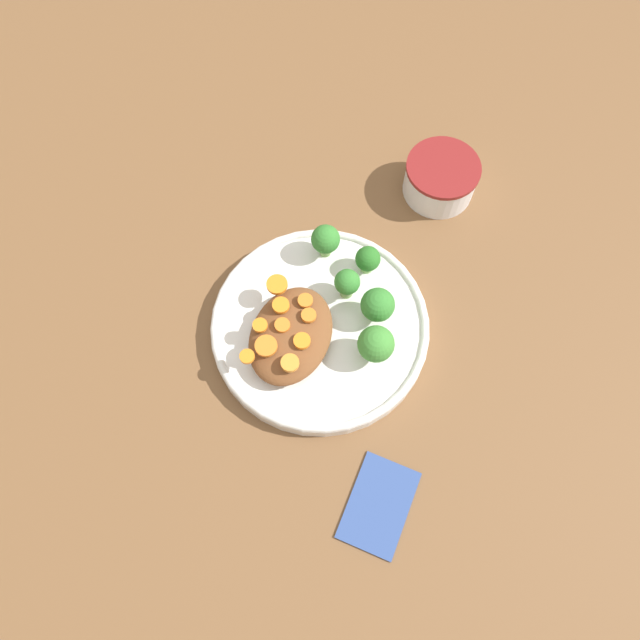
% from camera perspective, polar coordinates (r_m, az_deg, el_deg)
% --- Properties ---
extents(ground_plane, '(4.00, 4.00, 0.00)m').
position_cam_1_polar(ground_plane, '(0.82, 0.00, -0.99)').
color(ground_plane, brown).
extents(plate, '(0.28, 0.28, 0.03)m').
position_cam_1_polar(plate, '(0.80, 0.00, -0.61)').
color(plate, silver).
rests_on(plate, ground_plane).
extents(dip_bowl, '(0.10, 0.10, 0.06)m').
position_cam_1_polar(dip_bowl, '(0.91, 11.00, 12.71)').
color(dip_bowl, silver).
rests_on(dip_bowl, ground_plane).
extents(stew_mound, '(0.14, 0.10, 0.04)m').
position_cam_1_polar(stew_mound, '(0.77, -2.69, -1.41)').
color(stew_mound, brown).
rests_on(stew_mound, plate).
extents(broccoli_floret_0, '(0.03, 0.03, 0.04)m').
position_cam_1_polar(broccoli_floret_0, '(0.81, 4.39, 5.53)').
color(broccoli_floret_0, '#7FA85B').
rests_on(broccoli_floret_0, plate).
extents(broccoli_floret_1, '(0.04, 0.04, 0.06)m').
position_cam_1_polar(broccoli_floret_1, '(0.78, 5.28, 1.35)').
color(broccoli_floret_1, '#759E51').
rests_on(broccoli_floret_1, plate).
extents(broccoli_floret_2, '(0.03, 0.03, 0.05)m').
position_cam_1_polar(broccoli_floret_2, '(0.79, 2.49, 3.40)').
color(broccoli_floret_2, '#7FA85B').
rests_on(broccoli_floret_2, plate).
extents(broccoli_floret_3, '(0.04, 0.04, 0.05)m').
position_cam_1_polar(broccoli_floret_3, '(0.81, 0.51, 7.33)').
color(broccoli_floret_3, '#759E51').
rests_on(broccoli_floret_3, plate).
extents(broccoli_floret_4, '(0.05, 0.05, 0.06)m').
position_cam_1_polar(broccoli_floret_4, '(0.75, 5.13, -2.22)').
color(broccoli_floret_4, '#759E51').
rests_on(broccoli_floret_4, plate).
extents(carrot_slice_0, '(0.02, 0.02, 0.01)m').
position_cam_1_polar(carrot_slice_0, '(0.75, -1.66, -1.92)').
color(carrot_slice_0, orange).
rests_on(carrot_slice_0, stew_mound).
extents(carrot_slice_1, '(0.03, 0.03, 0.01)m').
position_cam_1_polar(carrot_slice_1, '(0.75, -4.95, -2.38)').
color(carrot_slice_1, orange).
rests_on(carrot_slice_1, stew_mound).
extents(carrot_slice_2, '(0.02, 0.02, 0.01)m').
position_cam_1_polar(carrot_slice_2, '(0.77, -3.60, 1.35)').
color(carrot_slice_2, orange).
rests_on(carrot_slice_2, stew_mound).
extents(carrot_slice_3, '(0.02, 0.02, 0.01)m').
position_cam_1_polar(carrot_slice_3, '(0.76, -1.04, 0.42)').
color(carrot_slice_3, orange).
rests_on(carrot_slice_3, stew_mound).
extents(carrot_slice_4, '(0.02, 0.02, 0.01)m').
position_cam_1_polar(carrot_slice_4, '(0.74, -2.76, -3.94)').
color(carrot_slice_4, orange).
rests_on(carrot_slice_4, stew_mound).
extents(carrot_slice_5, '(0.02, 0.02, 0.01)m').
position_cam_1_polar(carrot_slice_5, '(0.76, -5.50, -0.49)').
color(carrot_slice_5, orange).
rests_on(carrot_slice_5, stew_mound).
extents(carrot_slice_6, '(0.02, 0.02, 0.00)m').
position_cam_1_polar(carrot_slice_6, '(0.77, -1.35, 1.80)').
color(carrot_slice_6, orange).
rests_on(carrot_slice_6, stew_mound).
extents(carrot_slice_7, '(0.03, 0.03, 0.01)m').
position_cam_1_polar(carrot_slice_7, '(0.78, -3.95, 3.26)').
color(carrot_slice_7, orange).
rests_on(carrot_slice_7, stew_mound).
extents(carrot_slice_8, '(0.02, 0.02, 0.00)m').
position_cam_1_polar(carrot_slice_8, '(0.76, -3.46, -0.47)').
color(carrot_slice_8, orange).
rests_on(carrot_slice_8, stew_mound).
extents(carrot_slice_9, '(0.02, 0.02, 0.01)m').
position_cam_1_polar(carrot_slice_9, '(0.75, -6.69, -3.33)').
color(carrot_slice_9, orange).
rests_on(carrot_slice_9, stew_mound).
extents(napkin, '(0.11, 0.07, 0.01)m').
position_cam_1_polar(napkin, '(0.76, 5.41, -16.47)').
color(napkin, '#334C8C').
rests_on(napkin, ground_plane).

